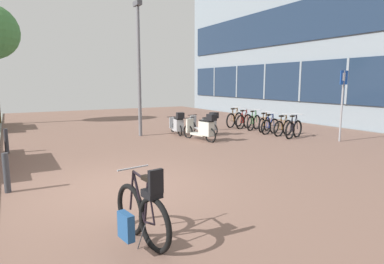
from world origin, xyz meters
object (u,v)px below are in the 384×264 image
object	(u,v)px
bicycle_rack_02	(270,126)
scooter_mid	(206,124)
bicycle_rack_04	(254,122)
bicycle_foreground	(141,214)
bollard_far	(6,141)
scooter_near	(203,128)
bollard_near	(6,173)
scooter_far	(178,124)
parking_sign	(342,98)
bicycle_rack_00	(294,129)
bicycle_rack_01	(283,128)
bicycle_rack_05	(244,121)
bicycle_rack_06	(235,120)
lamp_post	(139,62)
bicycle_rack_03	(264,124)

from	to	relation	value
bicycle_rack_02	scooter_mid	size ratio (longest dim) A/B	0.67
bicycle_rack_02	bicycle_rack_04	size ratio (longest dim) A/B	1.00
bicycle_foreground	bollard_far	bearing A→B (deg)	102.17
scooter_near	bollard_near	bearing A→B (deg)	-154.71
scooter_far	parking_sign	distance (m)	6.40
bicycle_rack_00	bicycle_rack_01	xyz separation A→B (m)	(0.06, 0.63, -0.02)
bicycle_rack_05	bollard_near	bearing A→B (deg)	-153.31
bicycle_rack_06	lamp_post	distance (m)	5.68
bicycle_foreground	scooter_mid	distance (m)	9.43
bollard_near	bollard_far	world-z (taller)	bollard_near
bicycle_foreground	bicycle_rack_02	world-z (taller)	bicycle_foreground
bicycle_rack_00	lamp_post	xyz separation A→B (m)	(-5.10, 3.46, 2.62)
bicycle_foreground	bollard_near	distance (m)	3.61
bicycle_rack_05	lamp_post	size ratio (longest dim) A/B	0.24
bicycle_foreground	bicycle_rack_06	distance (m)	12.08
bicycle_foreground	scooter_mid	xyz separation A→B (m)	(5.71, 7.50, 0.04)
parking_sign	bollard_near	size ratio (longest dim) A/B	3.23
bicycle_rack_01	bicycle_rack_04	distance (m)	1.88
bicycle_foreground	scooter_near	world-z (taller)	bicycle_foreground
bollard_near	bollard_far	xyz separation A→B (m)	(0.00, 4.17, -0.02)
bicycle_rack_06	bollard_near	xyz separation A→B (m)	(-9.82, -5.61, 0.05)
bicycle_rack_06	bicycle_rack_00	bearing A→B (deg)	-88.96
bicycle_rack_05	scooter_far	xyz separation A→B (m)	(-3.67, -0.19, 0.11)
scooter_near	scooter_mid	xyz separation A→B (m)	(0.89, 1.23, -0.03)
bicycle_rack_06	scooter_near	distance (m)	4.27
bicycle_foreground	bollard_near	xyz separation A→B (m)	(-1.60, 3.24, -0.00)
bicycle_foreground	bicycle_rack_05	bearing A→B (deg)	44.70
bicycle_rack_05	bollard_near	world-z (taller)	bicycle_rack_05
bicycle_rack_03	lamp_post	distance (m)	6.10
scooter_near	lamp_post	world-z (taller)	lamp_post
bicycle_rack_00	bollard_near	bearing A→B (deg)	-169.43
bicycle_rack_02	bicycle_rack_04	xyz separation A→B (m)	(0.15, 1.25, 0.02)
bicycle_foreground	bicycle_rack_01	size ratio (longest dim) A/B	1.12
bicycle_rack_00	parking_sign	distance (m)	2.09
bicycle_rack_00	scooter_far	size ratio (longest dim) A/B	0.80
bicycle_foreground	bollard_near	size ratio (longest dim) A/B	1.75
bollard_far	scooter_far	bearing A→B (deg)	5.65
bicycle_foreground	parking_sign	xyz separation A→B (m)	(9.19, 3.67, 1.20)
bicycle_rack_01	scooter_far	bearing A→B (deg)	148.07
bicycle_rack_02	scooter_near	bearing A→B (deg)	-178.88
bicycle_rack_05	scooter_mid	xyz separation A→B (m)	(-2.60, -0.72, 0.11)
bicycle_rack_04	bicycle_rack_06	bearing A→B (deg)	96.84
bicycle_rack_06	scooter_near	xyz separation A→B (m)	(-3.40, -2.57, 0.12)
bicycle_rack_03	bicycle_rack_04	world-z (taller)	bicycle_rack_04
bicycle_rack_03	bollard_far	xyz separation A→B (m)	(-10.06, 0.44, 0.06)
bicycle_rack_04	bollard_near	world-z (taller)	bicycle_rack_04
bicycle_rack_05	bollard_far	world-z (taller)	bicycle_rack_05
bicycle_rack_06	scooter_near	world-z (taller)	scooter_near
bicycle_rack_06	bicycle_rack_01	bearing A→B (deg)	-87.63
lamp_post	scooter_mid	bearing A→B (deg)	-22.57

